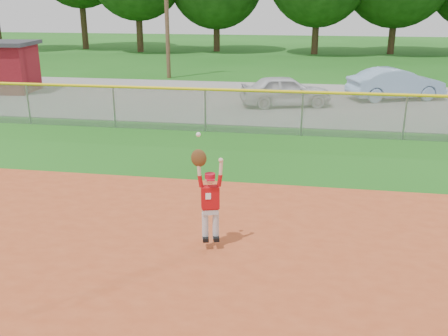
% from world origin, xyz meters
% --- Properties ---
extents(ground, '(120.00, 120.00, 0.00)m').
position_xyz_m(ground, '(0.00, 0.00, 0.00)').
color(ground, '#195713').
rests_on(ground, ground).
extents(parking_strip, '(44.00, 10.00, 0.03)m').
position_xyz_m(parking_strip, '(0.00, 16.00, 0.01)').
color(parking_strip, gray).
rests_on(parking_strip, ground).
extents(car_white_a, '(4.14, 2.54, 1.32)m').
position_xyz_m(car_white_a, '(-0.80, 14.83, 0.69)').
color(car_white_a, silver).
rests_on(car_white_a, parking_strip).
extents(car_blue, '(4.59, 2.89, 1.43)m').
position_xyz_m(car_blue, '(4.13, 17.16, 0.74)').
color(car_blue, '#809FBF').
rests_on(car_blue, parking_strip).
extents(utility_shed, '(3.58, 2.92, 2.49)m').
position_xyz_m(utility_shed, '(-14.84, 16.03, 1.27)').
color(utility_shed, maroon).
rests_on(utility_shed, ground).
extents(outfield_fence, '(40.06, 0.10, 1.55)m').
position_xyz_m(outfield_fence, '(0.00, 10.00, 0.88)').
color(outfield_fence, gray).
rests_on(outfield_fence, ground).
extents(ballplayer, '(0.58, 0.31, 2.06)m').
position_xyz_m(ballplayer, '(-1.52, 1.46, 1.07)').
color(ballplayer, silver).
rests_on(ballplayer, ground).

